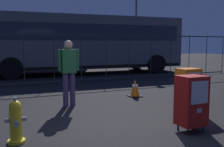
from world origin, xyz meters
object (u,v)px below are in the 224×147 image
newspaper_box_primary (191,100)px  pedestrian (69,69)px  bus_far (2,42)px  fire_hydrant (16,122)px  traffic_cone (135,88)px  newspaper_box_secondary (188,88)px  street_light_far_right (136,5)px  bus_near (84,42)px

newspaper_box_primary → pedestrian: (-1.47, 2.88, 0.38)m
bus_far → fire_hydrant: bearing=-87.8°
pedestrian → traffic_cone: pedestrian is taller
newspaper_box_secondary → traffic_cone: 2.11m
fire_hydrant → pedestrian: size_ratio=0.45×
newspaper_box_primary → bus_far: 14.56m
newspaper_box_secondary → street_light_far_right: (5.72, 12.57, 3.84)m
newspaper_box_secondary → newspaper_box_primary: bearing=-127.9°
bus_near → street_light_far_right: street_light_far_right is taller
newspaper_box_primary → newspaper_box_secondary: (0.89, 1.14, 0.00)m
newspaper_box_primary → newspaper_box_secondary: size_ratio=1.00×
newspaper_box_primary → traffic_cone: (0.65, 3.22, -0.31)m
fire_hydrant → newspaper_box_secondary: newspaper_box_secondary is taller
newspaper_box_secondary → bus_near: bus_near is taller
newspaper_box_secondary → bus_far: size_ratio=0.10×
newspaper_box_secondary → street_light_far_right: bearing=65.5°
bus_near → fire_hydrant: bearing=-111.7°
newspaper_box_primary → traffic_cone: newspaper_box_primary is taller
traffic_cone → bus_near: bearing=84.8°
fire_hydrant → street_light_far_right: 16.64m
newspaper_box_primary → bus_near: (1.25, 9.79, 1.14)m
street_light_far_right → bus_near: bearing=-143.9°
traffic_cone → bus_near: size_ratio=0.05×
newspaper_box_primary → pedestrian: pedestrian is taller
newspaper_box_primary → pedestrian: size_ratio=0.61×
traffic_cone → bus_far: 11.63m
newspaper_box_secondary → bus_far: 13.65m
traffic_cone → street_light_far_right: 12.76m
bus_far → street_light_far_right: street_light_far_right is taller
fire_hydrant → pedestrian: 2.69m
newspaper_box_secondary → pedestrian: bearing=143.6°
newspaper_box_primary → street_light_far_right: size_ratio=0.13×
fire_hydrant → pedestrian: (1.47, 2.18, 0.60)m
pedestrian → street_light_far_right: 13.95m
pedestrian → bus_far: (-1.16, 11.40, 0.76)m
fire_hydrant → bus_near: size_ratio=0.07×
fire_hydrant → street_light_far_right: bearing=53.7°
newspaper_box_secondary → pedestrian: pedestrian is taller
newspaper_box_primary → traffic_cone: bearing=78.6°
bus_far → pedestrian: bearing=-80.7°
street_light_far_right → pedestrian: bearing=-126.8°
traffic_cone → bus_near: bus_near is taller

